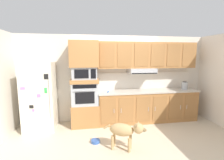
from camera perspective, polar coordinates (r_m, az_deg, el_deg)
The scene contains 16 objects.
ground_plane at distance 4.21m, azimuth 3.96°, elevation -18.54°, with size 9.60×9.60×0.00m, color beige.
back_kitchen_wall at distance 4.88m, azimuth 1.12°, elevation 0.68°, with size 6.20×0.12×2.50m, color beige.
refrigerator at distance 4.60m, azimuth -24.10°, elevation -5.21°, with size 0.76×0.73×1.76m.
oven_base_cabinet at distance 4.68m, azimuth -9.33°, elevation -11.77°, with size 0.74×0.62×0.60m, color #A8703D.
built_in_oven at distance 4.51m, azimuth -9.51°, elevation -4.60°, with size 0.70×0.62×0.60m.
appliance_mid_shelf at distance 4.45m, azimuth -9.62°, elevation -0.19°, with size 0.74×0.62×0.10m, color #A8703D.
microwave at distance 4.42m, azimuth -9.69°, elevation 2.50°, with size 0.64×0.54×0.32m.
appliance_upper_cabinet at distance 4.40m, azimuth -9.85°, elevation 8.99°, with size 0.74×0.62×0.68m, color #A8703D.
lower_cabinet_run at distance 4.96m, azimuth 12.39°, elevation -8.97°, with size 2.90×0.63×0.88m.
countertop_slab at distance 4.85m, azimuth 12.54°, elevation -3.76°, with size 2.94×0.64×0.04m, color #BCB2A3.
backsplash_panel at distance 5.07m, azimuth 11.43°, elevation -0.11°, with size 2.94×0.02×0.50m, color silver.
upper_cabinet_with_hood at distance 4.86m, azimuth 12.25°, elevation 8.16°, with size 2.90×0.48×0.88m.
screwdriver at distance 4.46m, azimuth -1.27°, elevation -4.18°, with size 0.16×0.16×0.03m.
electric_kettle at distance 5.30m, azimuth 24.16°, elevation -1.80°, with size 0.17×0.17×0.24m.
dog at distance 3.44m, azimuth 4.59°, elevation -17.27°, with size 0.83×0.47×0.61m.
dog_food_bowl at distance 3.86m, azimuth -5.85°, elevation -20.63°, with size 0.20×0.20×0.06m.
Camera 1 is at (-0.88, -3.65, 1.90)m, focal length 25.96 mm.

